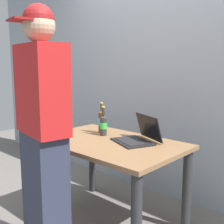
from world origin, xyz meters
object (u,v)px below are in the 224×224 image
object	(u,v)px
beer_bottle_green	(102,121)
person_figure	(43,136)
laptop	(138,136)
beer_bottle_amber	(103,124)

from	to	relation	value
beer_bottle_green	person_figure	world-z (taller)	person_figure
laptop	beer_bottle_amber	xyz separation A→B (m)	(-0.37, -0.04, 0.05)
laptop	beer_bottle_amber	world-z (taller)	beer_bottle_amber
beer_bottle_amber	beer_bottle_green	xyz separation A→B (m)	(-0.08, 0.05, 0.01)
laptop	person_figure	size ratio (longest dim) A/B	0.25
laptop	person_figure	world-z (taller)	person_figure
laptop	beer_bottle_green	bearing A→B (deg)	177.89
laptop	person_figure	xyz separation A→B (m)	(-0.19, -0.79, 0.11)
person_figure	beer_bottle_green	bearing A→B (deg)	107.41
beer_bottle_green	person_figure	distance (m)	0.85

